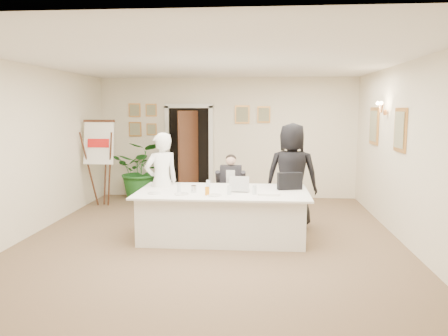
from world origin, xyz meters
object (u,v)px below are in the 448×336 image
Objects in this scene: seated_man at (231,187)px; potted_palm at (141,170)px; steel_jug at (194,189)px; flip_chart at (101,168)px; paper_stack at (269,194)px; standing_man at (162,182)px; laptop_bag at (290,181)px; conference_table at (223,214)px; laptop at (239,182)px; oj_glass at (207,191)px; standing_woman at (292,175)px.

potted_palm is at bearing 144.23° from seated_man.
seated_man is at bearing 68.95° from steel_jug.
flip_chart is 4.23m from paper_stack.
standing_man is 4.22× the size of laptop_bag.
flip_chart reaches higher than paper_stack.
laptop is (0.27, 0.00, 0.52)m from conference_table.
seated_man reaches higher than paper_stack.
laptop_bag reaches higher than laptop.
laptop_bag is at bearing 24.61° from oj_glass.
seated_man is 3.81× the size of paper_stack.
standing_man is 0.91× the size of standing_woman.
laptop is at bearing 46.43° from standing_woman.
steel_jug reaches higher than paper_stack.
conference_table is at bearing -87.69° from seated_man.
conference_table is at bearing -175.35° from laptop.
laptop_bag reaches higher than paper_stack.
flip_chart is at bearing 135.95° from oj_glass.
laptop is at bearing 0.63° from conference_table.
potted_palm reaches higher than seated_man.
paper_stack is at bearing -58.59° from seated_man.
standing_man reaches higher than seated_man.
flip_chart is 13.95× the size of oj_glass.
standing_woman reaches higher than steel_jug.
standing_woman is at bearing 151.78° from standing_man.
steel_jug is at bearing 101.45° from standing_man.
standing_woman is (2.23, 0.40, 0.08)m from standing_man.
potted_palm is at bearing -28.55° from standing_woman.
flip_chart is 16.49× the size of steel_jug.
steel_jug is (1.73, -3.23, 0.17)m from potted_palm.
steel_jug is at bearing 175.75° from paper_stack.
laptop is (1.34, -0.35, 0.07)m from standing_man.
flip_chart is (-2.83, 0.97, 0.21)m from seated_man.
standing_woman is 1.39× the size of potted_palm.
oj_glass is at bearing 46.37° from standing_woman.
laptop is 1.03× the size of paper_stack.
flip_chart is 5.32× the size of laptop.
laptop_bag is at bearing -36.93° from seated_man.
oj_glass is at bearing -169.69° from laptop_bag.
paper_stack is at bearing 122.71° from standing_man.
potted_palm is at bearing 124.39° from laptop_bag.
standing_woman is at bearing -13.25° from seated_man.
laptop_bag is (2.16, -0.16, 0.07)m from standing_man.
seated_man is 11.46× the size of steel_jug.
oj_glass is (-0.94, -0.13, 0.05)m from paper_stack.
potted_palm is at bearing 58.12° from flip_chart.
standing_woman reaches higher than oj_glass.
standing_woman is 4.62× the size of laptop_bag.
seated_man is (0.06, 1.12, 0.24)m from conference_table.
potted_palm is at bearing 131.27° from paper_stack.
laptop_bag is at bearing 137.35° from standing_man.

